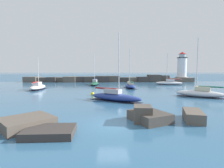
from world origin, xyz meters
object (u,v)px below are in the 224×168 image
at_px(sailboat_moored_4, 115,96).
at_px(mooring_buoy_orange_near, 93,94).
at_px(sailboat_moored_1, 200,93).
at_px(sailboat_moored_2, 38,87).
at_px(sailboat_moored_3, 169,83).
at_px(sailboat_moored_0, 95,83).
at_px(lighthouse, 182,69).
at_px(sailboat_moored_5, 130,86).

height_order(sailboat_moored_4, mooring_buoy_orange_near, sailboat_moored_4).
relative_size(sailboat_moored_1, mooring_buoy_orange_near, 11.92).
distance_m(sailboat_moored_2, sailboat_moored_3, 35.61).
bearing_deg(mooring_buoy_orange_near, sailboat_moored_2, 143.77).
height_order(sailboat_moored_0, sailboat_moored_4, sailboat_moored_4).
bearing_deg(sailboat_moored_2, lighthouse, 30.88).
xyz_separation_m(sailboat_moored_4, mooring_buoy_orange_near, (-3.59, 5.20, -0.32)).
height_order(sailboat_moored_4, sailboat_moored_5, sailboat_moored_5).
distance_m(lighthouse, sailboat_moored_5, 32.95).
relative_size(lighthouse, sailboat_moored_3, 1.19).
bearing_deg(sailboat_moored_3, lighthouse, 55.44).
xyz_separation_m(sailboat_moored_0, sailboat_moored_5, (9.12, -9.09, 0.03)).
bearing_deg(sailboat_moored_1, sailboat_moored_4, -167.83).
distance_m(sailboat_moored_0, sailboat_moored_3, 21.82).
bearing_deg(lighthouse, sailboat_moored_0, -155.47).
xyz_separation_m(sailboat_moored_3, sailboat_moored_5, (-12.70, -9.15, -0.04)).
distance_m(sailboat_moored_0, mooring_buoy_orange_near, 21.10).
height_order(lighthouse, sailboat_moored_2, lighthouse).
relative_size(sailboat_moored_0, sailboat_moored_5, 0.94).
height_order(sailboat_moored_5, mooring_buoy_orange_near, sailboat_moored_5).
bearing_deg(mooring_buoy_orange_near, sailboat_moored_1, -7.24).
relative_size(lighthouse, sailboat_moored_4, 1.18).
height_order(sailboat_moored_2, sailboat_moored_5, sailboat_moored_5).
distance_m(sailboat_moored_1, sailboat_moored_4, 14.16).
bearing_deg(mooring_buoy_orange_near, sailboat_moored_4, -55.38).
relative_size(sailboat_moored_0, mooring_buoy_orange_near, 11.26).
xyz_separation_m(lighthouse, sailboat_moored_3, (-9.94, -14.43, -4.08)).
distance_m(sailboat_moored_1, sailboat_moored_2, 32.57).
relative_size(sailboat_moored_2, sailboat_moored_3, 0.76).
bearing_deg(sailboat_moored_0, sailboat_moored_2, -135.63).
xyz_separation_m(sailboat_moored_2, mooring_buoy_orange_near, (12.95, -9.49, -0.32)).
height_order(sailboat_moored_1, sailboat_moored_5, sailboat_moored_5).
bearing_deg(lighthouse, sailboat_moored_2, -149.12).
bearing_deg(sailboat_moored_4, sailboat_moored_2, 138.39).
relative_size(sailboat_moored_4, sailboat_moored_5, 1.00).
height_order(lighthouse, sailboat_moored_0, lighthouse).
height_order(sailboat_moored_1, sailboat_moored_4, sailboat_moored_1).
distance_m(sailboat_moored_0, sailboat_moored_5, 12.87).
distance_m(sailboat_moored_4, sailboat_moored_5, 17.75).
xyz_separation_m(sailboat_moored_0, mooring_buoy_orange_near, (1.11, -21.07, -0.26)).
relative_size(sailboat_moored_1, sailboat_moored_2, 1.32).
bearing_deg(lighthouse, sailboat_moored_3, -124.56).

